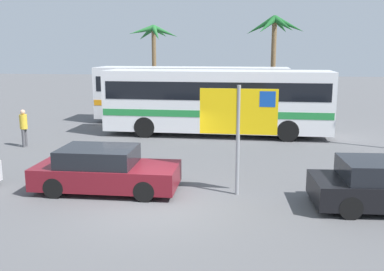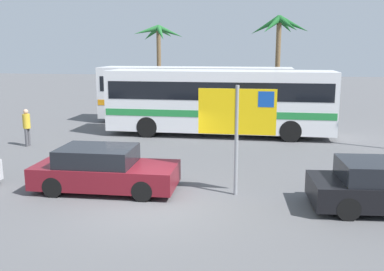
% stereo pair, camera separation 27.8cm
% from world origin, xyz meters
% --- Properties ---
extents(ground, '(120.00, 120.00, 0.00)m').
position_xyz_m(ground, '(0.00, 0.00, 0.00)').
color(ground, '#565659').
extents(bus_front_coach, '(10.89, 2.50, 3.17)m').
position_xyz_m(bus_front_coach, '(0.96, 10.33, 1.78)').
color(bus_front_coach, white).
rests_on(bus_front_coach, ground).
extents(bus_rear_coach, '(10.89, 2.50, 3.17)m').
position_xyz_m(bus_rear_coach, '(-0.82, 13.87, 1.78)').
color(bus_rear_coach, white).
rests_on(bus_rear_coach, ground).
extents(ferry_sign, '(2.20, 0.11, 3.20)m').
position_xyz_m(ferry_sign, '(2.38, 1.38, 2.33)').
color(ferry_sign, gray).
rests_on(ferry_sign, ground).
extents(car_maroon, '(4.28, 1.90, 1.32)m').
position_xyz_m(car_maroon, '(-1.61, 1.17, 0.64)').
color(car_maroon, maroon).
rests_on(car_maroon, ground).
extents(pedestrian_crossing_lot, '(0.32, 0.32, 1.63)m').
position_xyz_m(pedestrian_crossing_lot, '(-7.10, 6.49, 0.96)').
color(pedestrian_crossing_lot, '#4C4C51').
rests_on(pedestrian_crossing_lot, ground).
extents(palm_tree_seaside, '(3.67, 3.61, 5.97)m').
position_xyz_m(palm_tree_seaside, '(-4.78, 21.78, 4.79)').
color(palm_tree_seaside, brown).
rests_on(palm_tree_seaside, ground).
extents(palm_tree_inland, '(3.86, 3.57, 6.33)m').
position_xyz_m(palm_tree_inland, '(3.93, 18.49, 5.14)').
color(palm_tree_inland, brown).
rests_on(palm_tree_inland, ground).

